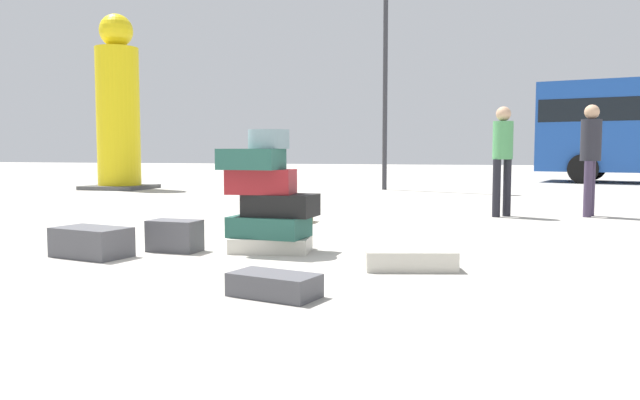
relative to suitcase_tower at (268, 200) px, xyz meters
name	(u,v)px	position (x,y,z in m)	size (l,w,h in m)	color
ground_plane	(230,252)	(-0.36, -0.11, -0.52)	(80.00, 80.00, 0.00)	#ADA89E
suitcase_tower	(268,200)	(0.00, 0.00, 0.00)	(0.92, 0.61, 1.21)	beige
suitcase_charcoal_foreground_far	(274,285)	(0.70, -1.82, -0.44)	(0.61, 0.32, 0.16)	#4C4C51
suitcase_tan_upright_blue	(292,213)	(-0.55, 2.56, -0.39)	(0.53, 0.33, 0.26)	#B28C33
suitcase_cream_foreground_near	(411,260)	(1.49, -0.62, -0.43)	(0.76, 0.29, 0.17)	beige
suitcase_charcoal_white_trunk	(92,242)	(-1.50, -0.73, -0.38)	(0.70, 0.42, 0.28)	#4C4C51
suitcase_charcoal_left_side	(175,236)	(-0.90, -0.23, -0.36)	(0.50, 0.29, 0.31)	#4C4C51
person_bearded_onlooker	(503,151)	(2.32, 4.03, 0.48)	(0.30, 0.30, 1.66)	black
person_tourist_with_camera	(591,150)	(3.60, 4.40, 0.50)	(0.30, 0.33, 1.69)	#3F334C
yellow_dummy_statue	(118,112)	(-7.22, 8.66, 1.50)	(1.54, 1.54, 4.51)	yellow
lamp_post	(386,10)	(-0.46, 10.17, 4.03)	(0.36, 0.36, 7.11)	#333338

